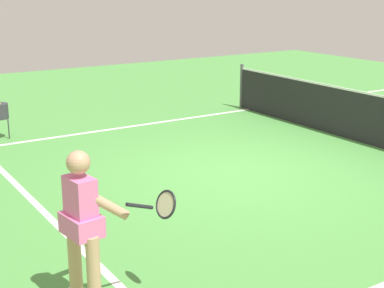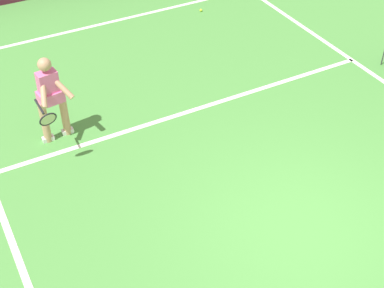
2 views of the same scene
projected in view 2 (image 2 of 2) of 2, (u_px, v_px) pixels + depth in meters
The scene contains 5 objects.
ground_plane at pixel (306, 231), 7.87m from camera, with size 25.51×25.51×0.00m, color #4C9342.
baseline_marking at pixel (113, 21), 12.84m from camera, with size 8.48×0.10×0.01m, color white.
service_line_marking at pixel (194, 110), 10.14m from camera, with size 7.48×0.10×0.01m, color white.
tennis_player at pixel (51, 97), 8.97m from camera, with size 0.73×1.00×1.55m.
tennis_ball_near at pixel (201, 10), 13.23m from camera, with size 0.07×0.07×0.07m, color #D1E533.
Camera 2 is at (3.94, 3.90, 5.95)m, focal length 51.79 mm.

